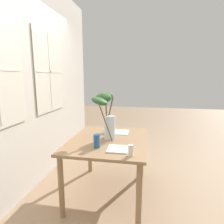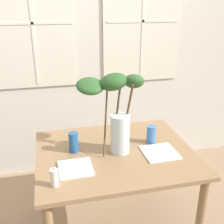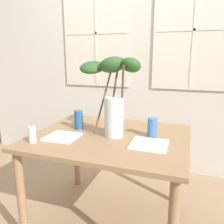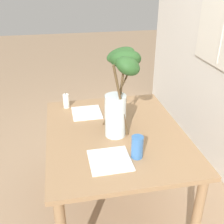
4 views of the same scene
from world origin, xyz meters
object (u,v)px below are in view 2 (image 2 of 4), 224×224
Objects in this scene: plate_square_right at (160,153)px; pillar_candle at (54,178)px; drinking_glass_blue_left at (74,142)px; drinking_glass_blue_right at (151,135)px; plate_square_left at (76,168)px; dining_table at (115,163)px; vase_with_branches at (115,107)px.

plate_square_right is 0.79m from pillar_candle.
drinking_glass_blue_left is at bearing 164.41° from plate_square_right.
plate_square_right is (0.60, -0.17, -0.07)m from drinking_glass_blue_left.
plate_square_left is (-0.61, -0.23, -0.06)m from drinking_glass_blue_right.
plate_square_right is at bearing 15.71° from pillar_candle.
dining_table is 0.35m from drinking_glass_blue_right.
plate_square_left is 0.62m from plate_square_right.
pillar_candle is at bearing -153.24° from drinking_glass_blue_right.
plate_square_right is (0.30, -0.12, -0.33)m from vase_with_branches.
dining_table is at bearing 34.72° from pillar_candle.
plate_square_left is at bearing -159.32° from drinking_glass_blue_right.
drinking_glass_blue_left is 0.62× the size of plate_square_right.
vase_with_branches is 4.27× the size of drinking_glass_blue_right.
plate_square_right is (0.31, -0.10, 0.10)m from dining_table.
vase_with_branches is 0.63m from pillar_candle.
drinking_glass_blue_right is at bearing 7.57° from vase_with_branches.
dining_table is 0.57m from pillar_candle.
vase_with_branches reaches higher than dining_table.
vase_with_branches is 2.47× the size of plate_square_right.
plate_square_left is 0.21m from pillar_candle.
drinking_glass_blue_left reaches higher than plate_square_right.
drinking_glass_blue_left is at bearing 179.67° from drinking_glass_blue_right.
drinking_glass_blue_right is (0.30, 0.04, -0.27)m from vase_with_branches.
pillar_candle is (-0.45, -0.31, 0.16)m from dining_table.
pillar_candle is at bearing -143.17° from vase_with_branches.
plate_square_right is 1.92× the size of pillar_candle.
drinking_glass_blue_left is at bearing 166.47° from dining_table.
drinking_glass_blue_left is 0.68× the size of plate_square_left.
plate_square_left reaches higher than dining_table.
pillar_candle reaches higher than plate_square_left.
pillar_candle is at bearing -145.28° from dining_table.
dining_table is 4.71× the size of plate_square_right.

